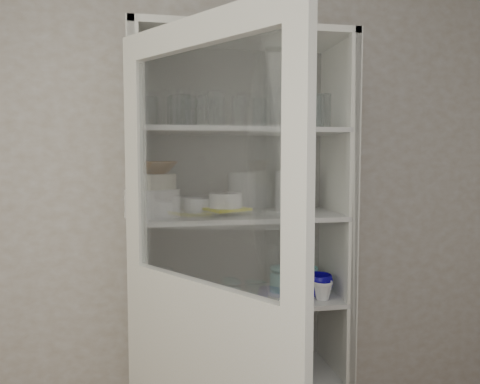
{
  "coord_description": "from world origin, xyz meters",
  "views": [
    {
      "loc": [
        -0.21,
        -0.9,
        1.53
      ],
      "look_at": [
        0.2,
        1.27,
        1.36
      ],
      "focal_mm": 35.0,
      "sensor_mm": 36.0,
      "label": 1
    }
  ],
  "objects_px": {
    "grey_bowl_stack": "(289,191)",
    "cream_dish": "(229,370)",
    "plate_stack_front": "(152,203)",
    "measuring_cups": "(206,299)",
    "goblet_0": "(205,110)",
    "mug_teal": "(307,277)",
    "goblet_3": "(304,114)",
    "pantry_cabinet": "(238,276)",
    "cupboard_door": "(203,346)",
    "goblet_2": "(294,113)",
    "white_ramekin": "(226,200)",
    "teal_jar": "(279,280)",
    "glass_platter": "(226,212)",
    "tin_box": "(289,368)",
    "mug_blue": "(319,285)",
    "white_canister": "(162,283)",
    "goblet_1": "(186,110)",
    "mug_white": "(322,290)",
    "plate_stack_back": "(203,205)",
    "terracotta_bowl": "(152,168)",
    "yellow_trivet": "(226,209)",
    "cream_bowl": "(152,181)"
  },
  "relations": [
    {
      "from": "goblet_1",
      "to": "glass_platter",
      "type": "bearing_deg",
      "value": -28.06
    },
    {
      "from": "white_ramekin",
      "to": "measuring_cups",
      "type": "bearing_deg",
      "value": -146.62
    },
    {
      "from": "mug_blue",
      "to": "measuring_cups",
      "type": "relative_size",
      "value": 1.27
    },
    {
      "from": "pantry_cabinet",
      "to": "yellow_trivet",
      "type": "xyz_separation_m",
      "value": [
        -0.07,
        -0.08,
        0.35
      ]
    },
    {
      "from": "pantry_cabinet",
      "to": "measuring_cups",
      "type": "bearing_deg",
      "value": -139.51
    },
    {
      "from": "goblet_0",
      "to": "mug_teal",
      "type": "xyz_separation_m",
      "value": [
        0.52,
        -0.0,
        -0.84
      ]
    },
    {
      "from": "goblet_1",
      "to": "terracotta_bowl",
      "type": "distance_m",
      "value": 0.33
    },
    {
      "from": "goblet_2",
      "to": "white_ramekin",
      "type": "xyz_separation_m",
      "value": [
        -0.36,
        -0.12,
        -0.42
      ]
    },
    {
      "from": "pantry_cabinet",
      "to": "goblet_3",
      "type": "bearing_deg",
      "value": 1.29
    },
    {
      "from": "glass_platter",
      "to": "tin_box",
      "type": "height_order",
      "value": "glass_platter"
    },
    {
      "from": "plate_stack_front",
      "to": "glass_platter",
      "type": "bearing_deg",
      "value": 3.29
    },
    {
      "from": "goblet_3",
      "to": "white_canister",
      "type": "bearing_deg",
      "value": -178.05
    },
    {
      "from": "yellow_trivet",
      "to": "measuring_cups",
      "type": "height_order",
      "value": "yellow_trivet"
    },
    {
      "from": "goblet_2",
      "to": "cream_dish",
      "type": "xyz_separation_m",
      "value": [
        -0.35,
        -0.09,
        -1.25
      ]
    },
    {
      "from": "terracotta_bowl",
      "to": "yellow_trivet",
      "type": "bearing_deg",
      "value": 3.29
    },
    {
      "from": "goblet_3",
      "to": "mug_blue",
      "type": "bearing_deg",
      "value": -78.7
    },
    {
      "from": "plate_stack_front",
      "to": "mug_teal",
      "type": "relative_size",
      "value": 2.21
    },
    {
      "from": "goblet_1",
      "to": "mug_teal",
      "type": "bearing_deg",
      "value": -0.08
    },
    {
      "from": "plate_stack_front",
      "to": "white_ramekin",
      "type": "relative_size",
      "value": 1.6
    },
    {
      "from": "pantry_cabinet",
      "to": "white_canister",
      "type": "xyz_separation_m",
      "value": [
        -0.37,
        -0.02,
        -0.01
      ]
    },
    {
      "from": "goblet_2",
      "to": "measuring_cups",
      "type": "relative_size",
      "value": 1.62
    },
    {
      "from": "goblet_3",
      "to": "teal_jar",
      "type": "bearing_deg",
      "value": -164.2
    },
    {
      "from": "cream_dish",
      "to": "tin_box",
      "type": "relative_size",
      "value": 0.99
    },
    {
      "from": "goblet_3",
      "to": "yellow_trivet",
      "type": "relative_size",
      "value": 0.91
    },
    {
      "from": "goblet_2",
      "to": "yellow_trivet",
      "type": "height_order",
      "value": "goblet_2"
    },
    {
      "from": "cream_dish",
      "to": "cupboard_door",
      "type": "bearing_deg",
      "value": -107.51
    },
    {
      "from": "grey_bowl_stack",
      "to": "teal_jar",
      "type": "bearing_deg",
      "value": -177.06
    },
    {
      "from": "goblet_3",
      "to": "cream_dish",
      "type": "xyz_separation_m",
      "value": [
        -0.39,
        -0.07,
        -1.25
      ]
    },
    {
      "from": "goblet_1",
      "to": "glass_platter",
      "type": "distance_m",
      "value": 0.52
    },
    {
      "from": "goblet_1",
      "to": "mug_white",
      "type": "xyz_separation_m",
      "value": [
        0.62,
        -0.21,
        -0.85
      ]
    },
    {
      "from": "cupboard_door",
      "to": "tin_box",
      "type": "height_order",
      "value": "cupboard_door"
    },
    {
      "from": "goblet_1",
      "to": "mug_white",
      "type": "relative_size",
      "value": 1.93
    },
    {
      "from": "white_canister",
      "to": "pantry_cabinet",
      "type": "bearing_deg",
      "value": 2.54
    },
    {
      "from": "goblet_0",
      "to": "mug_blue",
      "type": "height_order",
      "value": "goblet_0"
    },
    {
      "from": "goblet_0",
      "to": "plate_stack_front",
      "type": "bearing_deg",
      "value": -155.16
    },
    {
      "from": "plate_stack_front",
      "to": "measuring_cups",
      "type": "xyz_separation_m",
      "value": [
        0.23,
        -0.05,
        -0.44
      ]
    },
    {
      "from": "cream_bowl",
      "to": "yellow_trivet",
      "type": "bearing_deg",
      "value": 3.29
    },
    {
      "from": "goblet_0",
      "to": "tin_box",
      "type": "bearing_deg",
      "value": -15.08
    },
    {
      "from": "grey_bowl_stack",
      "to": "cream_dish",
      "type": "relative_size",
      "value": 0.95
    },
    {
      "from": "pantry_cabinet",
      "to": "goblet_2",
      "type": "distance_m",
      "value": 0.86
    },
    {
      "from": "pantry_cabinet",
      "to": "cupboard_door",
      "type": "relative_size",
      "value": 1.05
    },
    {
      "from": "plate_stack_front",
      "to": "cream_dish",
      "type": "height_order",
      "value": "plate_stack_front"
    },
    {
      "from": "grey_bowl_stack",
      "to": "mug_teal",
      "type": "bearing_deg",
      "value": 19.03
    },
    {
      "from": "white_ramekin",
      "to": "teal_jar",
      "type": "distance_m",
      "value": 0.5
    },
    {
      "from": "goblet_2",
      "to": "glass_platter",
      "type": "xyz_separation_m",
      "value": [
        -0.36,
        -0.12,
        -0.48
      ]
    },
    {
      "from": "pantry_cabinet",
      "to": "plate_stack_back",
      "type": "bearing_deg",
      "value": 169.56
    },
    {
      "from": "pantry_cabinet",
      "to": "plate_stack_front",
      "type": "distance_m",
      "value": 0.57
    },
    {
      "from": "cream_dish",
      "to": "pantry_cabinet",
      "type": "bearing_deg",
      "value": 48.18
    },
    {
      "from": "teal_jar",
      "to": "tin_box",
      "type": "xyz_separation_m",
      "value": [
        0.04,
        -0.06,
        -0.43
      ]
    },
    {
      "from": "plate_stack_front",
      "to": "cream_dish",
      "type": "bearing_deg",
      "value": 6.73
    }
  ]
}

